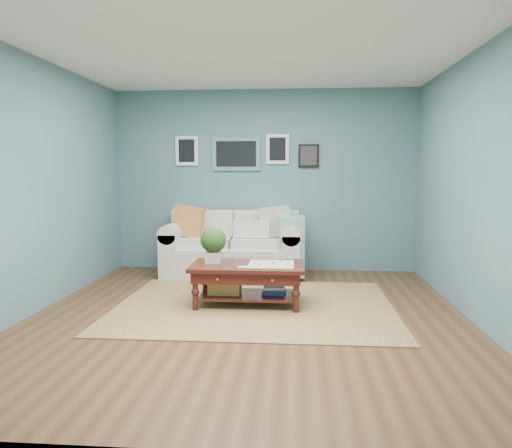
# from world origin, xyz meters

# --- Properties ---
(room_shell) EXTENTS (5.00, 5.02, 2.70)m
(room_shell) POSITION_xyz_m (-0.01, 0.06, 1.36)
(room_shell) COLOR brown
(room_shell) RESTS_ON ground
(area_rug) EXTENTS (3.04, 2.43, 0.01)m
(area_rug) POSITION_xyz_m (0.03, 0.40, 0.01)
(area_rug) COLOR brown
(area_rug) RESTS_ON ground
(loveseat) EXTENTS (1.99, 0.90, 1.02)m
(loveseat) POSITION_xyz_m (-0.34, 2.03, 0.42)
(loveseat) COLOR beige
(loveseat) RESTS_ON ground
(coffee_table) EXTENTS (1.25, 0.73, 0.87)m
(coffee_table) POSITION_xyz_m (-0.11, 0.44, 0.39)
(coffee_table) COLOR #341710
(coffee_table) RESTS_ON ground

